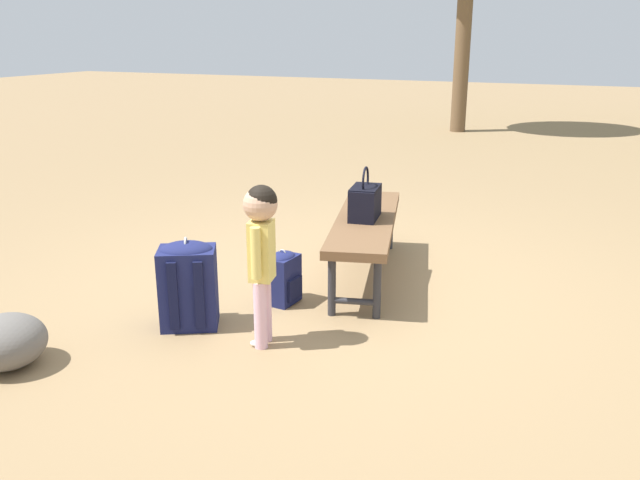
{
  "coord_description": "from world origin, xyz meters",
  "views": [
    {
      "loc": [
        3.9,
        1.67,
        1.7
      ],
      "look_at": [
        0.25,
        0.08,
        0.45
      ],
      "focal_mm": 37.46,
      "sensor_mm": 36.0,
      "label": 1
    }
  ],
  "objects_px": {
    "backpack_large": "(188,282)",
    "backpack_small": "(283,276)",
    "handbag": "(365,201)",
    "park_bench": "(365,225)",
    "child_standing": "(261,241)",
    "trail_rock": "(7,341)"
  },
  "relations": [
    {
      "from": "backpack_large",
      "to": "backpack_small",
      "type": "relative_size",
      "value": 1.53
    },
    {
      "from": "handbag",
      "to": "backpack_large",
      "type": "xyz_separation_m",
      "value": [
        1.16,
        -0.69,
        -0.3
      ]
    },
    {
      "from": "backpack_small",
      "to": "backpack_large",
      "type": "bearing_deg",
      "value": -33.18
    },
    {
      "from": "park_bench",
      "to": "backpack_small",
      "type": "distance_m",
      "value": 0.76
    },
    {
      "from": "child_standing",
      "to": "backpack_small",
      "type": "xyz_separation_m",
      "value": [
        -0.59,
        -0.17,
        -0.43
      ]
    },
    {
      "from": "backpack_large",
      "to": "trail_rock",
      "type": "distance_m",
      "value": 1.02
    },
    {
      "from": "park_bench",
      "to": "handbag",
      "type": "height_order",
      "value": "handbag"
    },
    {
      "from": "park_bench",
      "to": "child_standing",
      "type": "distance_m",
      "value": 1.27
    },
    {
      "from": "child_standing",
      "to": "trail_rock",
      "type": "relative_size",
      "value": 2.23
    },
    {
      "from": "park_bench",
      "to": "backpack_small",
      "type": "relative_size",
      "value": 4.51
    },
    {
      "from": "trail_rock",
      "to": "backpack_small",
      "type": "bearing_deg",
      "value": 145.22
    },
    {
      "from": "child_standing",
      "to": "backpack_small",
      "type": "relative_size",
      "value": 2.53
    },
    {
      "from": "park_bench",
      "to": "handbag",
      "type": "relative_size",
      "value": 4.48
    },
    {
      "from": "park_bench",
      "to": "child_standing",
      "type": "relative_size",
      "value": 1.79
    },
    {
      "from": "park_bench",
      "to": "handbag",
      "type": "xyz_separation_m",
      "value": [
        0.03,
        0.0,
        0.18
      ]
    },
    {
      "from": "handbag",
      "to": "park_bench",
      "type": "bearing_deg",
      "value": -171.84
    },
    {
      "from": "backpack_large",
      "to": "backpack_small",
      "type": "xyz_separation_m",
      "value": [
        -0.54,
        0.35,
        -0.1
      ]
    },
    {
      "from": "child_standing",
      "to": "backpack_large",
      "type": "distance_m",
      "value": 0.62
    },
    {
      "from": "handbag",
      "to": "trail_rock",
      "type": "bearing_deg",
      "value": -32.85
    },
    {
      "from": "handbag",
      "to": "trail_rock",
      "type": "height_order",
      "value": "handbag"
    },
    {
      "from": "backpack_small",
      "to": "trail_rock",
      "type": "xyz_separation_m",
      "value": [
        1.36,
        -0.94,
        -0.04
      ]
    },
    {
      "from": "handbag",
      "to": "backpack_small",
      "type": "distance_m",
      "value": 0.81
    }
  ]
}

